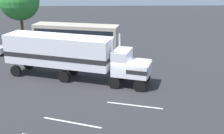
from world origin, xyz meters
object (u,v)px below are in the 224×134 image
Objects in this scene: semi_truck at (69,53)px; person_bystander at (117,64)px; parked_bus at (76,35)px; tree_left at (19,1)px.

person_bystander is at bearing 18.24° from semi_truck.
semi_truck reaches higher than person_bystander.
tree_left is (-9.04, 7.56, 3.58)m from parked_bus.
semi_truck is at bearing -61.91° from tree_left.
tree_left reaches higher than person_bystander.
person_bystander is at bearing -59.33° from parked_bus.
semi_truck is 5.19m from person_bystander.
parked_bus is (-0.29, 9.92, -0.46)m from semi_truck.
tree_left is at bearing 118.09° from semi_truck.
person_bystander is 9.81m from parked_bus.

